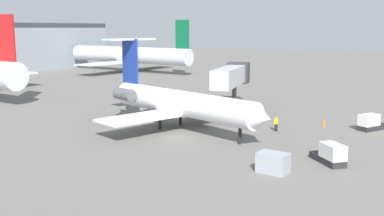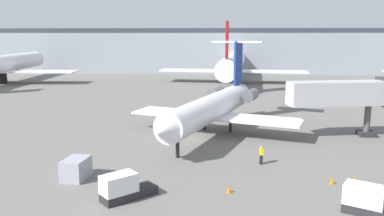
{
  "view_description": "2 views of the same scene",
  "coord_description": "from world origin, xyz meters",
  "px_view_note": "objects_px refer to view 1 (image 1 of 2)",
  "views": [
    {
      "loc": [
        -43.06,
        -25.75,
        11.87
      ],
      "look_at": [
        5.24,
        0.74,
        2.22
      ],
      "focal_mm": 43.11,
      "sensor_mm": 36.0,
      "label": 1
    },
    {
      "loc": [
        3.76,
        -42.94,
        11.31
      ],
      "look_at": [
        0.41,
        1.89,
        2.89
      ],
      "focal_mm": 36.8,
      "sensor_mm": 36.0,
      "label": 2
    }
  ],
  "objects_px": {
    "jet_bridge": "(232,76)",
    "traffic_cone_mid": "(324,122)",
    "baggage_tug_trailing": "(371,123)",
    "traffic_cone_far": "(324,125)",
    "ground_crew_marshaller": "(276,124)",
    "cargo_container_uld": "(273,163)",
    "parked_airliner_centre": "(129,55)",
    "traffic_cone_near": "(329,141)",
    "baggage_tug_lead": "(330,155)",
    "regional_jet": "(177,102)"
  },
  "relations": [
    {
      "from": "traffic_cone_near",
      "to": "traffic_cone_far",
      "type": "xyz_separation_m",
      "value": [
        7.93,
        2.3,
        0.0
      ]
    },
    {
      "from": "baggage_tug_lead",
      "to": "parked_airliner_centre",
      "type": "relative_size",
      "value": 0.1
    },
    {
      "from": "jet_bridge",
      "to": "cargo_container_uld",
      "type": "relative_size",
      "value": 5.14
    },
    {
      "from": "regional_jet",
      "to": "traffic_cone_near",
      "type": "distance_m",
      "value": 17.71
    },
    {
      "from": "cargo_container_uld",
      "to": "jet_bridge",
      "type": "bearing_deg",
      "value": 30.39
    },
    {
      "from": "traffic_cone_near",
      "to": "parked_airliner_centre",
      "type": "height_order",
      "value": "parked_airliner_centre"
    },
    {
      "from": "regional_jet",
      "to": "traffic_cone_mid",
      "type": "bearing_deg",
      "value": -52.39
    },
    {
      "from": "traffic_cone_mid",
      "to": "parked_airliner_centre",
      "type": "distance_m",
      "value": 76.47
    },
    {
      "from": "parked_airliner_centre",
      "to": "jet_bridge",
      "type": "bearing_deg",
      "value": -129.77
    },
    {
      "from": "baggage_tug_trailing",
      "to": "cargo_container_uld",
      "type": "relative_size",
      "value": 1.6
    },
    {
      "from": "ground_crew_marshaller",
      "to": "parked_airliner_centre",
      "type": "xyz_separation_m",
      "value": [
        50.99,
        58.42,
        3.6
      ]
    },
    {
      "from": "traffic_cone_near",
      "to": "baggage_tug_lead",
      "type": "bearing_deg",
      "value": -166.68
    },
    {
      "from": "jet_bridge",
      "to": "traffic_cone_far",
      "type": "xyz_separation_m",
      "value": [
        -6.2,
        -14.96,
        -4.55
      ]
    },
    {
      "from": "ground_crew_marshaller",
      "to": "traffic_cone_near",
      "type": "height_order",
      "value": "ground_crew_marshaller"
    },
    {
      "from": "jet_bridge",
      "to": "parked_airliner_centre",
      "type": "bearing_deg",
      "value": 50.23
    },
    {
      "from": "jet_bridge",
      "to": "baggage_tug_trailing",
      "type": "xyz_separation_m",
      "value": [
        -5.31,
        -20.13,
        -3.99
      ]
    },
    {
      "from": "traffic_cone_far",
      "to": "parked_airliner_centre",
      "type": "height_order",
      "value": "parked_airliner_centre"
    },
    {
      "from": "baggage_tug_lead",
      "to": "parked_airliner_centre",
      "type": "bearing_deg",
      "value": 47.48
    },
    {
      "from": "ground_crew_marshaller",
      "to": "traffic_cone_near",
      "type": "xyz_separation_m",
      "value": [
        -2.95,
        -6.66,
        -0.58
      ]
    },
    {
      "from": "jet_bridge",
      "to": "parked_airliner_centre",
      "type": "height_order",
      "value": "parked_airliner_centre"
    },
    {
      "from": "jet_bridge",
      "to": "traffic_cone_mid",
      "type": "xyz_separation_m",
      "value": [
        -4.31,
        -14.5,
        -4.55
      ]
    },
    {
      "from": "baggage_tug_trailing",
      "to": "traffic_cone_mid",
      "type": "height_order",
      "value": "baggage_tug_trailing"
    },
    {
      "from": "regional_jet",
      "to": "cargo_container_uld",
      "type": "height_order",
      "value": "regional_jet"
    },
    {
      "from": "regional_jet",
      "to": "traffic_cone_mid",
      "type": "xyz_separation_m",
      "value": [
        11.27,
        -14.63,
        -2.99
      ]
    },
    {
      "from": "baggage_tug_lead",
      "to": "traffic_cone_near",
      "type": "distance_m",
      "value": 7.56
    },
    {
      "from": "jet_bridge",
      "to": "regional_jet",
      "type": "bearing_deg",
      "value": 179.52
    },
    {
      "from": "cargo_container_uld",
      "to": "baggage_tug_lead",
      "type": "bearing_deg",
      "value": -37.49
    },
    {
      "from": "jet_bridge",
      "to": "ground_crew_marshaller",
      "type": "xyz_separation_m",
      "value": [
        -11.19,
        -10.6,
        -3.97
      ]
    },
    {
      "from": "ground_crew_marshaller",
      "to": "cargo_container_uld",
      "type": "distance_m",
      "value": 15.76
    },
    {
      "from": "baggage_tug_trailing",
      "to": "traffic_cone_mid",
      "type": "distance_m",
      "value": 5.75
    },
    {
      "from": "ground_crew_marshaller",
      "to": "traffic_cone_mid",
      "type": "bearing_deg",
      "value": -29.56
    },
    {
      "from": "regional_jet",
      "to": "baggage_tug_trailing",
      "type": "bearing_deg",
      "value": -63.12
    },
    {
      "from": "ground_crew_marshaller",
      "to": "parked_airliner_centre",
      "type": "bearing_deg",
      "value": 48.89
    },
    {
      "from": "traffic_cone_near",
      "to": "jet_bridge",
      "type": "bearing_deg",
      "value": 50.69
    },
    {
      "from": "regional_jet",
      "to": "traffic_cone_far",
      "type": "xyz_separation_m",
      "value": [
        9.38,
        -15.09,
        -2.99
      ]
    },
    {
      "from": "traffic_cone_mid",
      "to": "ground_crew_marshaller",
      "type": "bearing_deg",
      "value": 150.44
    },
    {
      "from": "parked_airliner_centre",
      "to": "traffic_cone_far",
      "type": "bearing_deg",
      "value": -126.23
    },
    {
      "from": "baggage_tug_trailing",
      "to": "traffic_cone_far",
      "type": "distance_m",
      "value": 5.28
    },
    {
      "from": "ground_crew_marshaller",
      "to": "baggage_tug_lead",
      "type": "bearing_deg",
      "value": -140.76
    },
    {
      "from": "baggage_tug_lead",
      "to": "jet_bridge",
      "type": "bearing_deg",
      "value": 41.51
    },
    {
      "from": "baggage_tug_lead",
      "to": "regional_jet",
      "type": "bearing_deg",
      "value": 72.89
    },
    {
      "from": "jet_bridge",
      "to": "traffic_cone_far",
      "type": "bearing_deg",
      "value": -112.52
    },
    {
      "from": "baggage_tug_lead",
      "to": "traffic_cone_mid",
      "type": "relative_size",
      "value": 7.02
    },
    {
      "from": "traffic_cone_near",
      "to": "baggage_tug_trailing",
      "type": "bearing_deg",
      "value": -18.04
    },
    {
      "from": "baggage_tug_trailing",
      "to": "parked_airliner_centre",
      "type": "relative_size",
      "value": 0.1
    },
    {
      "from": "jet_bridge",
      "to": "traffic_cone_mid",
      "type": "height_order",
      "value": "jet_bridge"
    },
    {
      "from": "traffic_cone_mid",
      "to": "parked_airliner_centre",
      "type": "bearing_deg",
      "value": 54.71
    },
    {
      "from": "cargo_container_uld",
      "to": "traffic_cone_near",
      "type": "xyz_separation_m",
      "value": [
        12.07,
        -1.89,
        -0.56
      ]
    },
    {
      "from": "baggage_tug_lead",
      "to": "traffic_cone_mid",
      "type": "bearing_deg",
      "value": 14.7
    },
    {
      "from": "cargo_container_uld",
      "to": "traffic_cone_mid",
      "type": "bearing_deg",
      "value": 2.27
    }
  ]
}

